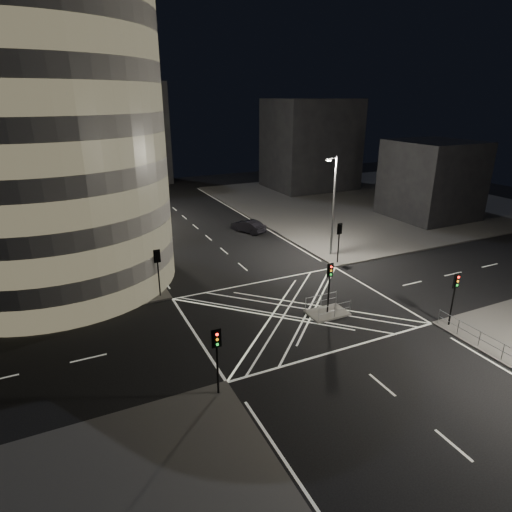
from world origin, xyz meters
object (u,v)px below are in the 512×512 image
traffic_signal_nr (455,290)px  sedan (248,226)px  street_lamp_left_near (134,218)px  traffic_signal_fl (158,264)px  street_lamp_right_far (333,203)px  traffic_signal_nl (217,350)px  traffic_signal_island (330,279)px  traffic_signal_fr (339,236)px  street_lamp_left_far (107,182)px  central_island (327,313)px

traffic_signal_nr → sedan: 27.24m
street_lamp_left_near → traffic_signal_nr: bearing=-45.9°
traffic_signal_fl → traffic_signal_nr: 22.24m
street_lamp_right_far → traffic_signal_fl: bearing=-173.1°
traffic_signal_nl → traffic_signal_island: bearing=26.1°
traffic_signal_fl → street_lamp_left_near: street_lamp_left_near is taller
traffic_signal_nl → traffic_signal_nr: (17.60, 0.00, 0.00)m
sedan → traffic_signal_fr: bearing=82.2°
street_lamp_left_near → street_lamp_left_far: (0.00, 18.00, 0.00)m
traffic_signal_nr → traffic_signal_island: same height
traffic_signal_island → street_lamp_left_far: bearing=110.0°
traffic_signal_nl → sedan: (13.92, 26.91, -2.16)m
traffic_signal_nl → traffic_signal_fr: bearing=37.7°
traffic_signal_fl → street_lamp_right_far: (18.24, 2.20, 2.63)m
traffic_signal_fr → street_lamp_right_far: (0.64, 2.20, 2.63)m
central_island → traffic_signal_nr: bearing=-37.9°
central_island → street_lamp_left_near: bearing=130.3°
central_island → traffic_signal_island: size_ratio=0.75×
traffic_signal_nr → street_lamp_left_near: bearing=134.1°
traffic_signal_nr → traffic_signal_nl: bearing=180.0°
street_lamp_left_far → sedan: street_lamp_left_far is taller
traffic_signal_island → street_lamp_right_far: bearing=54.7°
traffic_signal_island → traffic_signal_nl: bearing=-153.9°
traffic_signal_nr → street_lamp_left_near: size_ratio=0.40×
traffic_signal_fl → street_lamp_right_far: street_lamp_right_far is taller
central_island → traffic_signal_fr: size_ratio=0.75×
traffic_signal_fr → traffic_signal_nr: 13.60m
central_island → street_lamp_left_near: size_ratio=0.30×
traffic_signal_fl → traffic_signal_nr: bearing=-37.7°
traffic_signal_nl → street_lamp_left_far: (-0.64, 36.80, 2.63)m
central_island → sedan: sedan is taller
street_lamp_left_near → sedan: 17.34m
traffic_signal_fl → sedan: traffic_signal_fl is taller
sedan → traffic_signal_nr: bearing=74.5°
traffic_signal_nl → street_lamp_left_near: street_lamp_left_near is taller
central_island → traffic_signal_nl: size_ratio=0.75×
traffic_signal_island → street_lamp_left_near: size_ratio=0.40×
street_lamp_left_near → traffic_signal_island: bearing=-49.7°
traffic_signal_fl → traffic_signal_island: 13.62m
traffic_signal_nl → street_lamp_left_far: size_ratio=0.40×
sedan → traffic_signal_nl: bearing=39.4°
traffic_signal_nr → traffic_signal_island: size_ratio=1.00×
central_island → traffic_signal_island: traffic_signal_island is taller
traffic_signal_fl → traffic_signal_nl: size_ratio=1.00×
traffic_signal_nl → traffic_signal_nr: same height
street_lamp_right_far → sedan: street_lamp_right_far is taller
central_island → traffic_signal_nr: (6.80, -5.30, 2.84)m
street_lamp_left_near → street_lamp_right_far: size_ratio=1.00×
traffic_signal_fr → traffic_signal_island: same height
central_island → street_lamp_left_far: street_lamp_left_far is taller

